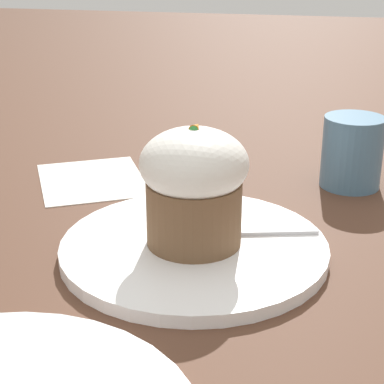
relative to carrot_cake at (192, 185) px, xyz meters
The scene contains 6 objects.
ground_plane 0.07m from the carrot_cake, 57.54° to the right, with size 4.00×4.00×0.00m, color #513323.
dessert_plate 0.07m from the carrot_cake, 57.54° to the right, with size 0.26×0.26×0.01m.
carrot_cake is the anchor object (origin of this frame).
spoon 0.07m from the carrot_cake, 53.17° to the right, with size 0.05×0.13×0.01m.
coffee_cup 0.27m from the carrot_cake, 34.35° to the right, with size 0.10×0.07×0.09m.
paper_napkin 0.25m from the carrot_cake, 44.48° to the left, with size 0.19×0.18×0.00m.
Camera 1 is at (-0.55, -0.12, 0.29)m, focal length 60.00 mm.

